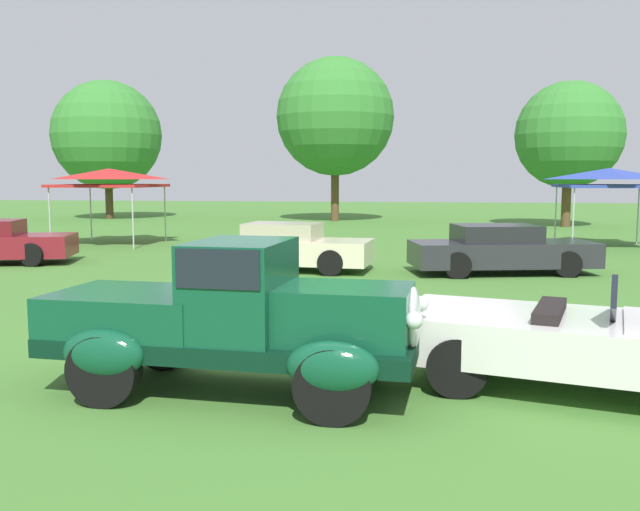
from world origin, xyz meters
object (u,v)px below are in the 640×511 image
at_px(canopy_tent_left_field, 109,177).
at_px(neighbor_convertible, 599,342).
at_px(canopy_tent_center_field, 609,176).
at_px(show_car_cream, 288,247).
at_px(show_car_charcoal, 501,250).
at_px(feature_pickup_truck, 235,316).

bearing_deg(canopy_tent_left_field, neighbor_convertible, -50.03).
xyz_separation_m(canopy_tent_left_field, canopy_tent_center_field, (17.33, 1.42, -0.00)).
height_order(neighbor_convertible, show_car_cream, neighbor_convertible).
relative_size(show_car_cream, canopy_tent_center_field, 1.36).
height_order(canopy_tent_left_field, canopy_tent_center_field, same).
xyz_separation_m(neighbor_convertible, show_car_charcoal, (0.08, 9.61, 0.02)).
height_order(neighbor_convertible, canopy_tent_left_field, canopy_tent_left_field).
height_order(neighbor_convertible, canopy_tent_center_field, canopy_tent_center_field).
distance_m(feature_pickup_truck, show_car_cream, 10.13).
xyz_separation_m(neighbor_convertible, canopy_tent_left_field, (-12.88, 15.36, 1.85)).
distance_m(feature_pickup_truck, neighbor_convertible, 4.03).
xyz_separation_m(show_car_cream, show_car_charcoal, (5.39, 0.12, 0.00)).
height_order(show_car_charcoal, canopy_tent_center_field, canopy_tent_center_field).
distance_m(show_car_cream, canopy_tent_center_field, 12.32).
bearing_deg(show_car_cream, show_car_charcoal, 1.31).
distance_m(neighbor_convertible, canopy_tent_left_field, 20.13).
relative_size(neighbor_convertible, canopy_tent_center_field, 1.43).
xyz_separation_m(neighbor_convertible, show_car_cream, (-5.30, 9.48, 0.02)).
relative_size(feature_pickup_truck, show_car_charcoal, 0.89).
height_order(show_car_cream, canopy_tent_left_field, canopy_tent_left_field).
bearing_deg(show_car_cream, canopy_tent_left_field, 142.19).
relative_size(show_car_cream, show_car_charcoal, 0.91).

